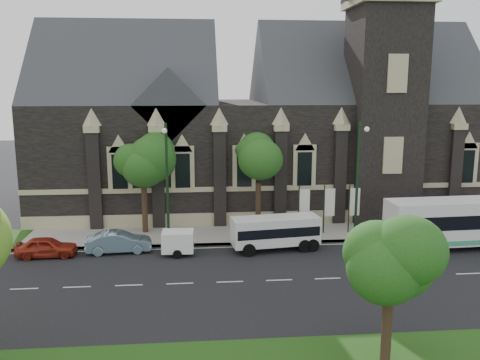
{
  "coord_description": "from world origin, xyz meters",
  "views": [
    {
      "loc": [
        -1.92,
        -28.67,
        11.78
      ],
      "look_at": [
        1.14,
        6.0,
        5.08
      ],
      "focal_mm": 37.89,
      "sensor_mm": 36.0,
      "label": 1
    }
  ],
  "objects": [
    {
      "name": "street_lamp_near",
      "position": [
        10.0,
        7.09,
        5.11
      ],
      "size": [
        0.36,
        1.88,
        9.0
      ],
      "color": "black",
      "rests_on": "ground"
    },
    {
      "name": "banner_flag_left",
      "position": [
        6.29,
        9.0,
        2.38
      ],
      "size": [
        0.9,
        0.1,
        4.0
      ],
      "color": "black",
      "rests_on": "ground"
    },
    {
      "name": "tour_coach",
      "position": [
        17.76,
        5.02,
        1.94
      ],
      "size": [
        12.34,
        3.32,
        3.57
      ],
      "rotation": [
        0.0,
        0.0,
        0.05
      ],
      "color": "white",
      "rests_on": "ground"
    },
    {
      "name": "tree_walk_left",
      "position": [
        -5.8,
        10.7,
        5.73
      ],
      "size": [
        3.91,
        3.91,
        7.64
      ],
      "color": "black",
      "rests_on": "ground"
    },
    {
      "name": "museum",
      "position": [
        5.12,
        18.78,
        8.17
      ],
      "size": [
        40.0,
        17.7,
        29.9
      ],
      "color": "black",
      "rests_on": "ground"
    },
    {
      "name": "banner_flag_center",
      "position": [
        8.29,
        9.0,
        2.38
      ],
      "size": [
        0.9,
        0.1,
        4.0
      ],
      "color": "black",
      "rests_on": "ground"
    },
    {
      "name": "sedan",
      "position": [
        -7.43,
        6.13,
        0.75
      ],
      "size": [
        4.65,
        1.94,
        1.49
      ],
      "primitive_type": "imported",
      "rotation": [
        0.0,
        0.0,
        1.65
      ],
      "color": "#7594A9",
      "rests_on": "ground"
    },
    {
      "name": "shuttle_bus",
      "position": [
        3.68,
        5.7,
        1.4
      ],
      "size": [
        6.43,
        2.97,
        2.4
      ],
      "rotation": [
        0.0,
        0.0,
        0.14
      ],
      "color": "silver",
      "rests_on": "ground"
    },
    {
      "name": "box_trailer",
      "position": [
        -3.26,
        5.26,
        0.95
      ],
      "size": [
        3.17,
        1.86,
        1.68
      ],
      "rotation": [
        0.0,
        0.0,
        -0.03
      ],
      "color": "white",
      "rests_on": "ground"
    },
    {
      "name": "street_lamp_mid",
      "position": [
        -4.0,
        7.09,
        5.11
      ],
      "size": [
        0.36,
        1.88,
        9.0
      ],
      "color": "black",
      "rests_on": "ground"
    },
    {
      "name": "tree_park_east",
      "position": [
        6.18,
        -9.32,
        4.62
      ],
      "size": [
        3.4,
        3.4,
        6.28
      ],
      "color": "black",
      "rests_on": "ground"
    },
    {
      "name": "car_far_red",
      "position": [
        -12.25,
        5.6,
        0.7
      ],
      "size": [
        4.15,
        1.8,
        1.39
      ],
      "primitive_type": "imported",
      "rotation": [
        0.0,
        0.0,
        1.61
      ],
      "color": "maroon",
      "rests_on": "ground"
    },
    {
      "name": "tree_walk_right",
      "position": [
        3.21,
        10.71,
        5.82
      ],
      "size": [
        4.08,
        4.08,
        7.8
      ],
      "color": "black",
      "rests_on": "ground"
    },
    {
      "name": "ground",
      "position": [
        0.0,
        0.0,
        0.0
      ],
      "size": [
        160.0,
        160.0,
        0.0
      ],
      "primitive_type": "plane",
      "color": "black",
      "rests_on": "ground"
    },
    {
      "name": "banner_flag_right",
      "position": [
        10.29,
        9.0,
        2.38
      ],
      "size": [
        0.9,
        0.1,
        4.0
      ],
      "color": "black",
      "rests_on": "ground"
    },
    {
      "name": "sidewalk",
      "position": [
        0.0,
        9.5,
        0.07
      ],
      "size": [
        80.0,
        5.0,
        0.15
      ],
      "primitive_type": "cube",
      "color": "#9B958D",
      "rests_on": "ground"
    }
  ]
}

